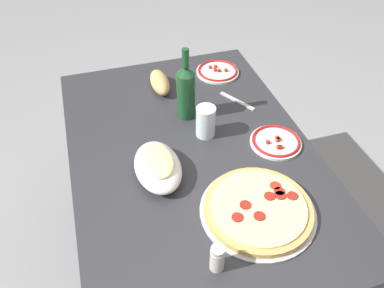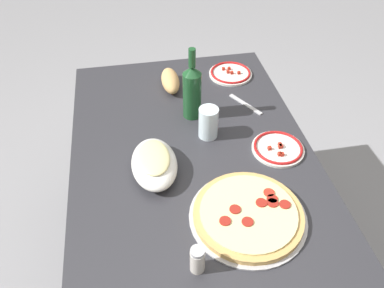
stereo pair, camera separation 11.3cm
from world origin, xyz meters
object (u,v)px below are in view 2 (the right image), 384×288
(side_plate_near, at_px, (278,148))
(spice_shaker, at_px, (197,260))
(wine_bottle, at_px, (192,91))
(bread_loaf, at_px, (170,81))
(baked_pasta_dish, at_px, (154,162))
(water_glass, at_px, (208,123))
(pepperoni_pizza, at_px, (248,214))
(dining_table, at_px, (192,174))
(side_plate_far, at_px, (230,73))

(side_plate_near, distance_m, spice_shaker, 0.54)
(wine_bottle, bearing_deg, bread_loaf, -164.58)
(spice_shaker, bearing_deg, baked_pasta_dish, -169.17)
(bread_loaf, relative_size, spice_shaker, 2.01)
(water_glass, bearing_deg, bread_loaf, -164.50)
(bread_loaf, xyz_separation_m, spice_shaker, (0.85, -0.05, 0.01))
(pepperoni_pizza, bearing_deg, water_glass, -174.16)
(dining_table, distance_m, pepperoni_pizza, 0.36)
(pepperoni_pizza, height_order, wine_bottle, wine_bottle)
(bread_loaf, bearing_deg, side_plate_near, 35.05)
(water_glass, height_order, bread_loaf, water_glass)
(side_plate_far, bearing_deg, side_plate_near, 4.86)
(baked_pasta_dish, height_order, spice_shaker, spice_shaker)
(wine_bottle, bearing_deg, baked_pasta_dish, -32.62)
(pepperoni_pizza, bearing_deg, baked_pasta_dish, -133.51)
(baked_pasta_dish, distance_m, water_glass, 0.26)
(side_plate_near, bearing_deg, wine_bottle, -133.68)
(dining_table, bearing_deg, wine_bottle, 169.62)
(water_glass, bearing_deg, spice_shaker, -15.06)
(wine_bottle, distance_m, side_plate_near, 0.38)
(pepperoni_pizza, relative_size, side_plate_near, 1.91)
(side_plate_far, bearing_deg, spice_shaker, -19.76)
(water_glass, relative_size, side_plate_near, 0.65)
(baked_pasta_dish, relative_size, spice_shaker, 2.76)
(dining_table, bearing_deg, water_glass, 133.77)
(side_plate_far, relative_size, spice_shaker, 2.18)
(dining_table, relative_size, bread_loaf, 7.12)
(pepperoni_pizza, xyz_separation_m, bread_loaf, (-0.72, -0.13, 0.02))
(dining_table, xyz_separation_m, spice_shaker, (0.45, -0.07, 0.16))
(dining_table, relative_size, pepperoni_pizza, 3.54)
(side_plate_far, relative_size, bread_loaf, 1.09)
(water_glass, xyz_separation_m, side_plate_far, (-0.38, 0.18, -0.05))
(side_plate_near, xyz_separation_m, spice_shaker, (0.40, -0.37, 0.03))
(wine_bottle, bearing_deg, side_plate_far, 138.89)
(baked_pasta_dish, bearing_deg, side_plate_far, 143.09)
(wine_bottle, relative_size, bread_loaf, 1.64)
(water_glass, distance_m, bread_loaf, 0.35)
(pepperoni_pizza, bearing_deg, dining_table, -160.56)
(baked_pasta_dish, xyz_separation_m, spice_shaker, (0.37, 0.07, 0.00))
(wine_bottle, distance_m, bread_loaf, 0.23)
(dining_table, height_order, side_plate_near, side_plate_near)
(wine_bottle, height_order, side_plate_far, wine_bottle)
(baked_pasta_dish, bearing_deg, pepperoni_pizza, 46.49)
(wine_bottle, bearing_deg, dining_table, -10.38)
(wine_bottle, bearing_deg, pepperoni_pizza, 8.34)
(wine_bottle, distance_m, spice_shaker, 0.66)
(dining_table, height_order, bread_loaf, bread_loaf)
(bread_loaf, bearing_deg, wine_bottle, 15.42)
(wine_bottle, distance_m, side_plate_far, 0.35)
(bread_loaf, height_order, spice_shaker, spice_shaker)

